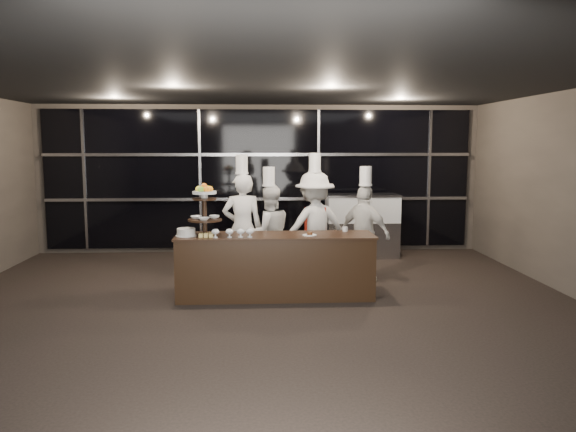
{
  "coord_description": "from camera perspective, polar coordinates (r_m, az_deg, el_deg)",
  "views": [
    {
      "loc": [
        -0.04,
        -6.5,
        2.21
      ],
      "look_at": [
        0.41,
        1.74,
        1.15
      ],
      "focal_mm": 35.0,
      "sensor_mm": 36.0,
      "label": 1
    }
  ],
  "objects": [
    {
      "name": "buffet_counter",
      "position": [
        8.14,
        -1.3,
        -5.06
      ],
      "size": [
        2.84,
        0.74,
        0.92
      ],
      "color": "black",
      "rests_on": "ground"
    },
    {
      "name": "chef_cup",
      "position": [
        8.39,
        5.83,
        -1.32
      ],
      "size": [
        0.08,
        0.08,
        0.07
      ],
      "primitive_type": "cylinder",
      "color": "white",
      "rests_on": "buffet_counter"
    },
    {
      "name": "compotes",
      "position": [
        7.82,
        -5.53,
        -1.6
      ],
      "size": [
        0.59,
        0.11,
        0.12
      ],
      "color": "silver",
      "rests_on": "buffet_counter"
    },
    {
      "name": "display_case",
      "position": [
        11.1,
        7.53,
        -0.64
      ],
      "size": [
        1.41,
        0.62,
        1.24
      ],
      "color": "#A5A5AA",
      "rests_on": "ground"
    },
    {
      "name": "chef_b",
      "position": [
        9.06,
        -1.93,
        -1.69
      ],
      "size": [
        0.88,
        0.77,
        1.85
      ],
      "color": "white",
      "rests_on": "ground"
    },
    {
      "name": "chef_a",
      "position": [
        9.01,
        -4.65,
        -1.07
      ],
      "size": [
        0.68,
        0.49,
        2.05
      ],
      "color": "white",
      "rests_on": "ground"
    },
    {
      "name": "display_stand",
      "position": [
        8.03,
        -8.47,
        1.01
      ],
      "size": [
        0.48,
        0.48,
        0.74
      ],
      "color": "black",
      "rests_on": "buffet_counter"
    },
    {
      "name": "chef_c",
      "position": [
        9.06,
        2.7,
        -1.04
      ],
      "size": [
        1.3,
        1.01,
        2.07
      ],
      "color": "silver",
      "rests_on": "ground"
    },
    {
      "name": "window_wall",
      "position": [
        11.46,
        -2.9,
        3.77
      ],
      "size": [
        8.6,
        0.1,
        2.8
      ],
      "color": "black",
      "rests_on": "ground"
    },
    {
      "name": "small_plate",
      "position": [
        7.98,
        2.22,
        -1.88
      ],
      "size": [
        0.2,
        0.2,
        0.05
      ],
      "color": "white",
      "rests_on": "buffet_counter"
    },
    {
      "name": "layer_cake",
      "position": [
        8.05,
        -10.31,
        -1.63
      ],
      "size": [
        0.3,
        0.3,
        0.11
      ],
      "color": "white",
      "rests_on": "buffet_counter"
    },
    {
      "name": "chef_d",
      "position": [
        9.05,
        7.79,
        -1.7
      ],
      "size": [
        0.92,
        0.92,
        1.86
      ],
      "color": "white",
      "rests_on": "ground"
    },
    {
      "name": "room",
      "position": [
        6.54,
        -2.74,
        1.07
      ],
      "size": [
        10.0,
        10.0,
        10.0
      ],
      "color": "black",
      "rests_on": "ground"
    },
    {
      "name": "pastry_squares",
      "position": [
        7.91,
        -8.32,
        -1.94
      ],
      "size": [
        0.19,
        0.13,
        0.05
      ],
      "color": "#EED274",
      "rests_on": "buffet_counter"
    }
  ]
}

